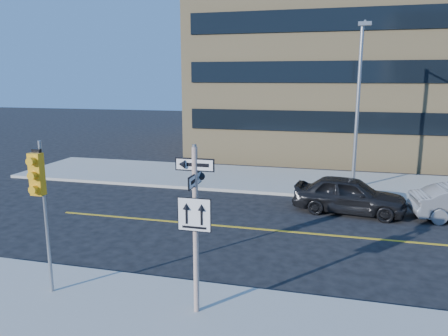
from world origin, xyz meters
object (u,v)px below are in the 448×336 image
(traffic_signal, at_px, (39,187))
(parked_car_a, at_px, (349,195))
(sign_pole, at_px, (195,221))
(streetlight_a, at_px, (358,97))

(traffic_signal, xyz_separation_m, parked_car_a, (7.71, 9.66, -2.24))
(sign_pole, relative_size, parked_car_a, 0.88)
(sign_pole, distance_m, parked_car_a, 10.35)
(sign_pole, height_order, streetlight_a, streetlight_a)
(parked_car_a, distance_m, streetlight_a, 5.47)
(traffic_signal, height_order, parked_car_a, traffic_signal)
(traffic_signal, bearing_deg, sign_pole, 2.11)
(streetlight_a, bearing_deg, sign_pole, -106.77)
(traffic_signal, relative_size, parked_car_a, 0.86)
(sign_pole, bearing_deg, streetlight_a, 73.23)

